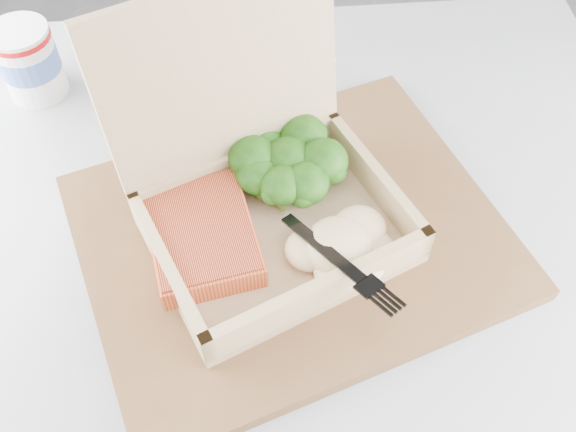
% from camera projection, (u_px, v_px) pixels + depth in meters
% --- Properties ---
extents(cafe_table, '(0.96, 0.96, 0.71)m').
position_uv_depth(cafe_table, '(301.00, 343.00, 0.75)').
color(cafe_table, black).
rests_on(cafe_table, floor).
extents(serving_tray, '(0.49, 0.47, 0.02)m').
position_uv_depth(serving_tray, '(292.00, 236.00, 0.60)').
color(serving_tray, brown).
rests_on(serving_tray, cafe_table).
extents(takeout_container, '(0.30, 0.29, 0.21)m').
position_uv_depth(takeout_container, '(259.00, 181.00, 0.57)').
color(takeout_container, tan).
rests_on(takeout_container, serving_tray).
extents(salmon_fillet, '(0.14, 0.15, 0.02)m').
position_uv_depth(salmon_fillet, '(202.00, 236.00, 0.57)').
color(salmon_fillet, '#F1592F').
rests_on(salmon_fillet, takeout_container).
extents(broccoli_pile, '(0.11, 0.11, 0.04)m').
position_uv_depth(broccoli_pile, '(288.00, 166.00, 0.60)').
color(broccoli_pile, '#306E18').
rests_on(broccoli_pile, takeout_container).
extents(mashed_potatoes, '(0.10, 0.09, 0.03)m').
position_uv_depth(mashed_potatoes, '(339.00, 246.00, 0.56)').
color(mashed_potatoes, beige).
rests_on(mashed_potatoes, takeout_container).
extents(plastic_fork, '(0.12, 0.10, 0.02)m').
position_uv_depth(plastic_fork, '(308.00, 233.00, 0.55)').
color(plastic_fork, black).
rests_on(plastic_fork, mashed_potatoes).
extents(paper_cup, '(0.07, 0.07, 0.08)m').
position_uv_depth(paper_cup, '(28.00, 59.00, 0.70)').
color(paper_cup, white).
rests_on(paper_cup, cafe_table).
extents(receipt, '(0.08, 0.15, 0.00)m').
position_uv_depth(receipt, '(296.00, 95.00, 0.73)').
color(receipt, white).
rests_on(receipt, cafe_table).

